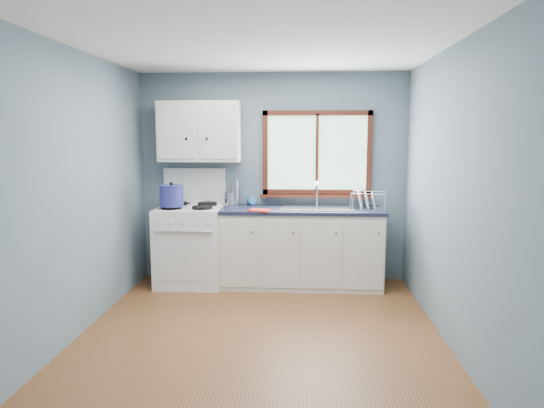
# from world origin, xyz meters

# --- Properties ---
(floor) EXTENTS (3.20, 3.60, 0.02)m
(floor) POSITION_xyz_m (0.00, 0.00, -0.01)
(floor) COLOR brown
(floor) RESTS_ON ground
(ceiling) EXTENTS (3.20, 3.60, 0.02)m
(ceiling) POSITION_xyz_m (0.00, 0.00, 2.51)
(ceiling) COLOR white
(ceiling) RESTS_ON wall_back
(wall_back) EXTENTS (3.20, 0.02, 2.50)m
(wall_back) POSITION_xyz_m (0.00, 1.81, 1.25)
(wall_back) COLOR slate
(wall_back) RESTS_ON ground
(wall_front) EXTENTS (3.20, 0.02, 2.50)m
(wall_front) POSITION_xyz_m (0.00, -1.81, 1.25)
(wall_front) COLOR slate
(wall_front) RESTS_ON ground
(wall_left) EXTENTS (0.02, 3.60, 2.50)m
(wall_left) POSITION_xyz_m (-1.61, 0.00, 1.25)
(wall_left) COLOR slate
(wall_left) RESTS_ON ground
(wall_right) EXTENTS (0.02, 3.60, 2.50)m
(wall_right) POSITION_xyz_m (1.61, 0.00, 1.25)
(wall_right) COLOR slate
(wall_right) RESTS_ON ground
(gas_range) EXTENTS (0.76, 0.69, 1.36)m
(gas_range) POSITION_xyz_m (-0.95, 1.47, 0.49)
(gas_range) COLOR white
(gas_range) RESTS_ON floor
(base_cabinets) EXTENTS (1.85, 0.60, 0.88)m
(base_cabinets) POSITION_xyz_m (0.36, 1.49, 0.41)
(base_cabinets) COLOR silver
(base_cabinets) RESTS_ON floor
(countertop) EXTENTS (1.89, 0.64, 0.04)m
(countertop) POSITION_xyz_m (0.36, 1.49, 0.90)
(countertop) COLOR black
(countertop) RESTS_ON base_cabinets
(sink) EXTENTS (0.84, 0.46, 0.44)m
(sink) POSITION_xyz_m (0.54, 1.49, 0.86)
(sink) COLOR silver
(sink) RESTS_ON countertop
(window) EXTENTS (1.36, 0.10, 1.03)m
(window) POSITION_xyz_m (0.54, 1.77, 1.48)
(window) COLOR #9EC6A8
(window) RESTS_ON wall_back
(upper_cabinets) EXTENTS (0.95, 0.35, 0.70)m
(upper_cabinets) POSITION_xyz_m (-0.85, 1.63, 1.80)
(upper_cabinets) COLOR silver
(upper_cabinets) RESTS_ON wall_back
(skillet) EXTENTS (0.37, 0.27, 0.05)m
(skillet) POSITION_xyz_m (-1.14, 1.33, 0.98)
(skillet) COLOR black
(skillet) RESTS_ON gas_range
(stockpot) EXTENTS (0.31, 0.31, 0.27)m
(stockpot) POSITION_xyz_m (-1.12, 1.30, 1.08)
(stockpot) COLOR navy
(stockpot) RESTS_ON gas_range
(utensil_crock) EXTENTS (0.14, 0.14, 0.40)m
(utensil_crock) POSITION_xyz_m (-0.51, 1.68, 1.00)
(utensil_crock) COLOR silver
(utensil_crock) RESTS_ON countertop
(thermos) EXTENTS (0.08, 0.08, 0.31)m
(thermos) POSITION_xyz_m (-0.43, 1.67, 1.07)
(thermos) COLOR silver
(thermos) RESTS_ON countertop
(soap_bottle) EXTENTS (0.13, 0.13, 0.26)m
(soap_bottle) POSITION_xyz_m (-0.23, 1.68, 1.05)
(soap_bottle) COLOR #2E7CC7
(soap_bottle) RESTS_ON countertop
(dish_towel) EXTENTS (0.27, 0.23, 0.02)m
(dish_towel) POSITION_xyz_m (-0.11, 1.26, 0.93)
(dish_towel) COLOR red
(dish_towel) RESTS_ON countertop
(dish_rack) EXTENTS (0.45, 0.37, 0.21)m
(dish_rack) POSITION_xyz_m (1.11, 1.49, 0.97)
(dish_rack) COLOR silver
(dish_rack) RESTS_ON countertop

